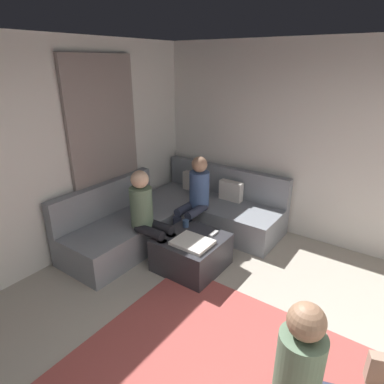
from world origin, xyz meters
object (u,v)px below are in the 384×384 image
(person_on_couch_back, at_px, (195,196))
(person_on_couch_side, at_px, (147,214))
(sectional_couch, at_px, (177,216))
(ottoman, at_px, (191,252))
(game_remote, at_px, (214,233))
(coffee_mug, at_px, (186,223))
(person_on_armchair, at_px, (314,380))

(person_on_couch_back, distance_m, person_on_couch_side, 0.84)
(sectional_couch, relative_size, ottoman, 3.36)
(person_on_couch_side, bearing_deg, sectional_couch, -169.12)
(game_remote, bearing_deg, sectional_couch, 157.16)
(coffee_mug, bearing_deg, person_on_couch_back, 110.48)
(sectional_couch, distance_m, person_on_couch_side, 0.87)
(person_on_couch_back, xyz_separation_m, person_on_armchair, (2.20, -1.91, -0.01))
(person_on_couch_side, bearing_deg, coffee_mug, 139.34)
(ottoman, distance_m, game_remote, 0.36)
(ottoman, height_order, coffee_mug, coffee_mug)
(coffee_mug, relative_size, game_remote, 0.63)
(ottoman, height_order, person_on_armchair, person_on_armchair)
(ottoman, relative_size, person_on_couch_back, 0.63)
(game_remote, bearing_deg, person_on_armchair, -42.38)
(sectional_couch, bearing_deg, coffee_mug, -41.11)
(sectional_couch, relative_size, person_on_couch_back, 2.12)
(game_remote, xyz_separation_m, person_on_armchair, (1.63, -1.49, 0.21))
(ottoman, distance_m, person_on_couch_back, 0.87)
(sectional_couch, height_order, coffee_mug, sectional_couch)
(sectional_couch, xyz_separation_m, person_on_armchair, (2.49, -1.85, 0.36))
(sectional_couch, height_order, person_on_couch_back, person_on_couch_back)
(sectional_couch, bearing_deg, person_on_couch_side, -79.12)
(coffee_mug, distance_m, person_on_couch_back, 0.52)
(ottoman, xyz_separation_m, coffee_mug, (-0.22, 0.18, 0.26))
(coffee_mug, height_order, person_on_couch_side, person_on_couch_side)
(sectional_couch, xyz_separation_m, person_on_couch_side, (0.15, -0.77, 0.38))
(ottoman, distance_m, person_on_couch_side, 0.72)
(ottoman, relative_size, person_on_couch_side, 0.63)
(person_on_couch_side, height_order, person_on_armchair, person_on_couch_side)
(sectional_couch, distance_m, coffee_mug, 0.64)
(person_on_armchair, bearing_deg, coffee_mug, -145.69)
(sectional_couch, distance_m, game_remote, 0.95)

